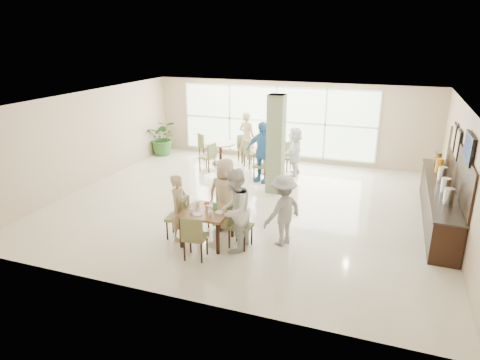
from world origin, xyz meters
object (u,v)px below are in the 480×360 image
(round_table_left, at_px, (221,148))
(adult_a, at_px, (262,152))
(teen_left, at_px, (179,208))
(main_table, at_px, (207,214))
(teen_far, at_px, (225,194))
(teen_right, at_px, (234,210))
(adult_standing, at_px, (247,138))
(adult_b, at_px, (295,151))
(buffet_counter, at_px, (440,201))
(potted_plant, at_px, (163,137))
(round_table_right, at_px, (267,155))
(teen_standing, at_px, (283,210))

(round_table_left, relative_size, adult_a, 0.57)
(teen_left, height_order, adult_a, adult_a)
(main_table, height_order, teen_far, teen_far)
(teen_right, height_order, adult_standing, adult_standing)
(adult_b, bearing_deg, adult_standing, -113.43)
(teen_left, relative_size, adult_standing, 0.82)
(round_table_left, height_order, teen_left, teen_left)
(buffet_counter, height_order, teen_far, buffet_counter)
(teen_right, xyz_separation_m, adult_a, (-0.77, 4.44, 0.04))
(teen_right, bearing_deg, adult_a, -169.46)
(potted_plant, distance_m, adult_standing, 3.32)
(adult_a, xyz_separation_m, adult_standing, (-1.09, 1.76, -0.03))
(round_table_right, height_order, adult_b, adult_b)
(round_table_left, bearing_deg, teen_standing, -55.39)
(buffet_counter, xyz_separation_m, adult_standing, (-6.02, 3.20, 0.36))
(round_table_right, height_order, teen_standing, teen_standing)
(teen_standing, bearing_deg, adult_b, -139.40)
(buffet_counter, xyz_separation_m, teen_far, (-4.72, -2.07, 0.30))
(teen_far, distance_m, teen_right, 1.10)
(teen_left, bearing_deg, teen_right, -90.43)
(round_table_left, xyz_separation_m, buffet_counter, (6.85, -2.78, -0.01))
(teen_right, distance_m, adult_standing, 6.48)
(potted_plant, height_order, teen_left, teen_left)
(round_table_right, bearing_deg, potted_plant, 170.31)
(teen_far, bearing_deg, teen_standing, 164.32)
(round_table_left, height_order, buffet_counter, buffet_counter)
(round_table_right, distance_m, buffet_counter, 5.58)
(main_table, distance_m, teen_standing, 1.63)
(teen_right, distance_m, adult_a, 4.51)
(round_table_right, xyz_separation_m, buffet_counter, (5.04, -2.39, -0.02))
(teen_far, distance_m, adult_b, 4.53)
(main_table, xyz_separation_m, teen_right, (0.67, -0.12, 0.23))
(potted_plant, distance_m, teen_standing, 8.19)
(potted_plant, xyz_separation_m, adult_b, (5.20, -0.71, 0.11))
(main_table, xyz_separation_m, adult_b, (0.70, 5.30, 0.12))
(teen_standing, bearing_deg, round_table_left, -114.80)
(potted_plant, xyz_separation_m, adult_standing, (3.31, 0.07, 0.24))
(round_table_left, xyz_separation_m, teen_standing, (3.57, -5.18, 0.22))
(round_table_right, relative_size, teen_right, 0.62)
(teen_right, bearing_deg, teen_standing, 125.36)
(teen_far, xyz_separation_m, adult_b, (0.60, 4.49, -0.07))
(round_table_right, height_order, buffet_counter, buffet_counter)
(main_table, height_order, potted_plant, potted_plant)
(adult_a, height_order, adult_standing, adult_a)
(teen_standing, distance_m, adult_a, 4.18)
(round_table_right, height_order, teen_right, teen_right)
(teen_left, distance_m, teen_right, 1.33)
(potted_plant, relative_size, adult_b, 0.85)
(teen_right, height_order, adult_b, teen_right)
(main_table, relative_size, teen_standing, 0.64)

